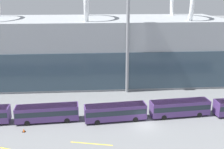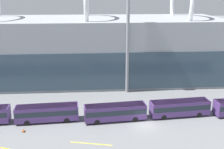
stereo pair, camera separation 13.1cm
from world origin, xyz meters
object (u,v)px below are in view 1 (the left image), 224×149
(floodlight_mast, at_px, (128,32))
(traffic_cone_2, at_px, (24,130))
(airliner_at_gate_far, at_px, (138,50))
(shuttle_bus_4, at_px, (180,107))
(shuttle_bus_3, at_px, (115,111))
(shuttle_bus_2, at_px, (47,112))

(floodlight_mast, xyz_separation_m, traffic_cone_2, (-20.41, -18.60, -14.33))
(airliner_at_gate_far, distance_m, traffic_cone_2, 52.40)
(shuttle_bus_4, bearing_deg, airliner_at_gate_far, 87.06)
(airliner_at_gate_far, bearing_deg, shuttle_bus_4, -3.04)
(shuttle_bus_4, distance_m, floodlight_mast, 20.92)
(shuttle_bus_4, height_order, floodlight_mast, floodlight_mast)
(shuttle_bus_3, relative_size, shuttle_bus_4, 1.00)
(airliner_at_gate_far, height_order, shuttle_bus_2, airliner_at_gate_far)
(shuttle_bus_3, relative_size, traffic_cone_2, 19.79)
(floodlight_mast, height_order, traffic_cone_2, floodlight_mast)
(shuttle_bus_2, distance_m, shuttle_bus_3, 12.72)
(shuttle_bus_3, distance_m, traffic_cone_2, 16.70)
(airliner_at_gate_far, bearing_deg, shuttle_bus_3, -20.45)
(shuttle_bus_4, xyz_separation_m, floodlight_mast, (-8.58, 14.18, 12.75))
(airliner_at_gate_far, relative_size, traffic_cone_2, 66.47)
(shuttle_bus_2, height_order, shuttle_bus_4, same)
(shuttle_bus_2, xyz_separation_m, shuttle_bus_4, (25.41, 0.54, 0.00))
(shuttle_bus_4, bearing_deg, traffic_cone_2, -176.55)
(shuttle_bus_3, bearing_deg, floodlight_mast, 69.34)
(shuttle_bus_2, height_order, floodlight_mast, floodlight_mast)
(shuttle_bus_2, distance_m, floodlight_mast, 25.74)
(floodlight_mast, distance_m, traffic_cone_2, 31.11)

